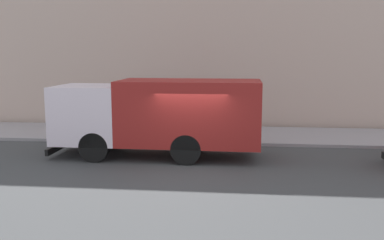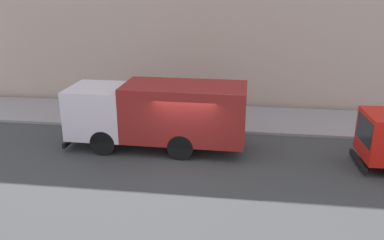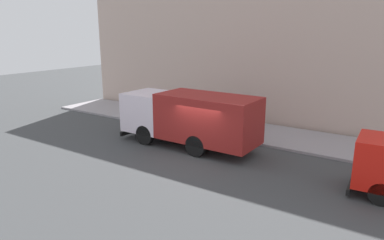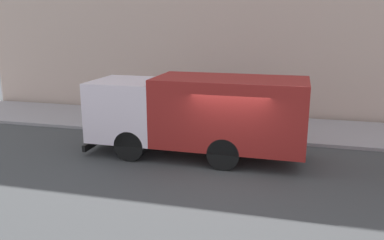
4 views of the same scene
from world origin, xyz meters
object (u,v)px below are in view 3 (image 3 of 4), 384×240
at_px(pedestrian_walking, 231,109).
at_px(pedestrian_standing, 247,112).
at_px(large_utility_truck, 189,117).
at_px(traffic_cone_orange, 174,118).

relative_size(pedestrian_walking, pedestrian_standing, 0.99).
height_order(pedestrian_walking, pedestrian_standing, pedestrian_standing).
xyz_separation_m(large_utility_truck, traffic_cone_orange, (3.03, 3.21, -1.15)).
height_order(pedestrian_walking, traffic_cone_orange, pedestrian_walking).
relative_size(pedestrian_walking, traffic_cone_orange, 2.31).
bearing_deg(traffic_cone_orange, large_utility_truck, -133.37).
relative_size(large_utility_truck, pedestrian_standing, 4.68).
distance_m(large_utility_truck, traffic_cone_orange, 4.56).
relative_size(large_utility_truck, traffic_cone_orange, 10.87).
bearing_deg(pedestrian_walking, pedestrian_standing, 81.38).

